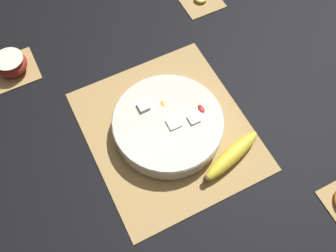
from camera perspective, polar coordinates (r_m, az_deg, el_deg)
ground_plane at (r=1.00m, az=0.00°, el=-0.72°), size 6.00×6.00×0.00m
bamboo_mat_center at (r=0.99m, az=0.00°, el=-0.64°), size 0.44×0.39×0.01m
coaster_mat_near_left at (r=1.17m, az=-21.38°, el=7.61°), size 0.12×0.12×0.01m
coaster_mat_far_left at (r=1.27m, az=4.72°, el=17.75°), size 0.12×0.12×0.01m
fruit_salad_bowl at (r=0.96m, az=0.01°, el=0.26°), size 0.28×0.28×0.06m
whole_banana at (r=0.95m, az=9.17°, el=-4.32°), size 0.09×0.18×0.04m
apple_half at (r=1.15m, az=-21.82°, el=8.39°), size 0.08×0.08×0.05m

